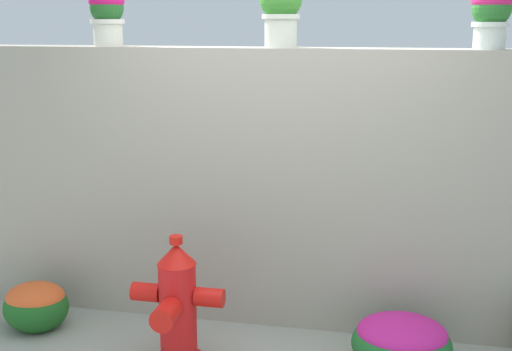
% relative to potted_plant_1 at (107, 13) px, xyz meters
% --- Properties ---
extents(stone_wall, '(5.99, 0.30, 1.95)m').
position_rel_potted_plant_1_xyz_m(stone_wall, '(1.27, 0.00, -1.20)').
color(stone_wall, '#9F9889').
rests_on(stone_wall, ground).
extents(potted_plant_1, '(0.25, 0.25, 0.38)m').
position_rel_potted_plant_1_xyz_m(potted_plant_1, '(0.00, 0.00, 0.00)').
color(potted_plant_1, beige).
rests_on(potted_plant_1, stone_wall).
extents(potted_plant_2, '(0.30, 0.30, 0.46)m').
position_rel_potted_plant_1_xyz_m(potted_plant_2, '(1.23, 0.01, 0.06)').
color(potted_plant_2, beige).
rests_on(potted_plant_2, stone_wall).
extents(potted_plant_3, '(0.26, 0.26, 0.37)m').
position_rel_potted_plant_1_xyz_m(potted_plant_3, '(2.55, -0.02, -0.00)').
color(potted_plant_3, silver).
rests_on(potted_plant_3, stone_wall).
extents(fire_hydrant, '(0.59, 0.47, 0.84)m').
position_rel_potted_plant_1_xyz_m(fire_hydrant, '(0.72, -0.78, -1.79)').
color(fire_hydrant, red).
rests_on(fire_hydrant, ground).
extents(flower_bush_left, '(0.62, 0.56, 0.35)m').
position_rel_potted_plant_1_xyz_m(flower_bush_left, '(2.10, -0.55, -2.00)').
color(flower_bush_left, '#1E6328').
rests_on(flower_bush_left, ground).
extents(flower_bush_right, '(0.46, 0.41, 0.35)m').
position_rel_potted_plant_1_xyz_m(flower_bush_right, '(-0.42, -0.51, -2.00)').
color(flower_bush_right, '#1C581E').
rests_on(flower_bush_right, ground).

